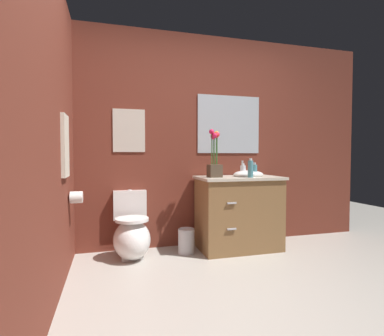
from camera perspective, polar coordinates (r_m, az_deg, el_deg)
ground_plane at (r=2.30m, az=12.83°, el=-25.31°), size 8.94×8.94×0.00m
wall_back at (r=3.66m, az=3.23°, el=5.20°), size 4.17×0.05×2.50m
wall_left at (r=2.32m, az=-25.28°, el=6.64°), size 0.05×4.61×2.50m
toilet at (r=3.28m, az=-11.40°, el=-12.27°), size 0.38×0.59×0.69m
vanity_cabinet at (r=3.51m, az=8.86°, el=-8.20°), size 0.94×0.56×1.01m
flower_vase at (r=3.31m, az=4.32°, el=1.65°), size 0.14×0.14×0.53m
soap_bottle at (r=3.32m, az=11.05°, el=-0.12°), size 0.06×0.06×0.21m
lotion_bottle at (r=3.52m, az=9.65°, el=-0.47°), size 0.06×0.06×0.15m
hand_wash_bottle at (r=3.48m, az=11.73°, el=-0.41°), size 0.07×0.07×0.16m
trash_bin at (r=3.37m, az=-1.07°, el=-13.68°), size 0.18×0.18×0.27m
wall_poster at (r=3.45m, az=-11.88°, el=6.96°), size 0.35×0.01×0.48m
wall_mirror at (r=3.74m, az=7.04°, el=8.20°), size 0.80×0.01×0.70m
hanging_towel at (r=2.71m, az=-22.97°, el=3.88°), size 0.03×0.28×0.52m
toilet_paper_roll at (r=3.01m, az=-21.10°, el=-5.22°), size 0.11×0.11×0.11m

